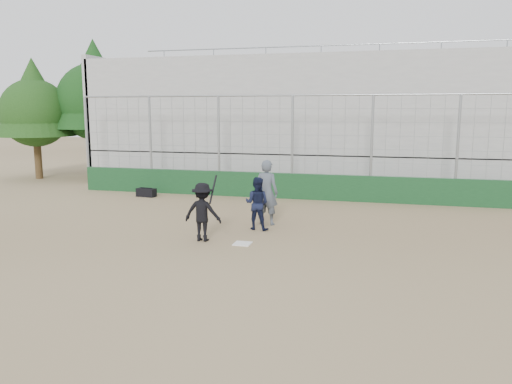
% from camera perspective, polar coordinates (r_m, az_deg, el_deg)
% --- Properties ---
extents(ground, '(90.00, 90.00, 0.00)m').
position_cam_1_polar(ground, '(13.04, -1.55, -5.96)').
color(ground, brown).
rests_on(ground, ground).
extents(home_plate, '(0.44, 0.44, 0.02)m').
position_cam_1_polar(home_plate, '(13.03, -1.55, -5.91)').
color(home_plate, white).
rests_on(home_plate, ground).
extents(backstop, '(18.10, 0.25, 4.04)m').
position_cam_1_polar(backstop, '(19.55, 4.13, 2.02)').
color(backstop, '#12391A').
rests_on(backstop, ground).
extents(bleachers, '(20.25, 6.70, 6.98)m').
position_cam_1_polar(bleachers, '(24.29, 6.32, 8.06)').
color(bleachers, '#9A9A9A').
rests_on(bleachers, ground).
extents(tree_left, '(4.48, 4.48, 7.00)m').
position_cam_1_polar(tree_left, '(27.27, -17.91, 10.89)').
color(tree_left, '#331D12').
rests_on(tree_left, ground).
extents(tree_right, '(3.84, 3.84, 6.00)m').
position_cam_1_polar(tree_right, '(27.47, -24.01, 9.21)').
color(tree_right, '#3A2915').
rests_on(tree_right, ground).
extents(batter_at_plate, '(1.01, 0.73, 1.73)m').
position_cam_1_polar(batter_at_plate, '(13.26, -6.12, -2.28)').
color(batter_at_plate, black).
rests_on(batter_at_plate, ground).
extents(catcher_crouched, '(0.85, 0.71, 1.06)m').
position_cam_1_polar(catcher_crouched, '(14.45, 0.10, -2.30)').
color(catcher_crouched, black).
rests_on(catcher_crouched, ground).
extents(umpire, '(0.79, 0.59, 1.78)m').
position_cam_1_polar(umpire, '(15.07, 1.22, -0.41)').
color(umpire, '#4A535E').
rests_on(umpire, ground).
extents(equipment_bag, '(0.83, 0.44, 0.38)m').
position_cam_1_polar(equipment_bag, '(20.52, -12.43, -0.05)').
color(equipment_bag, black).
rests_on(equipment_bag, ground).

